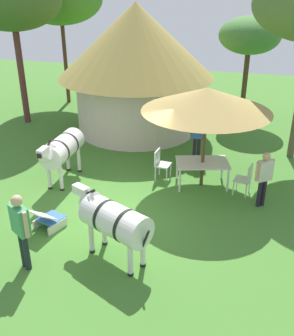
{
  "coord_description": "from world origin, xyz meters",
  "views": [
    {
      "loc": [
        3.2,
        -8.35,
        5.52
      ],
      "look_at": [
        0.69,
        0.72,
        1.0
      ],
      "focal_mm": 42.47,
      "sensor_mm": 36.0,
      "label": 1
    }
  ],
  "objects": [
    {
      "name": "acacia_tree_behind_hut",
      "position": [
        2.75,
        8.78,
        3.41
      ],
      "size": [
        2.48,
        2.48,
        4.19
      ],
      "color": "#41311C",
      "rests_on": "ground_plane"
    },
    {
      "name": "guest_behind_table",
      "position": [
        1.56,
        3.74,
        0.97
      ],
      "size": [
        0.58,
        0.27,
        1.62
      ],
      "rotation": [
        0.0,
        0.0,
        0.15
      ],
      "color": "black",
      "rests_on": "ground_plane"
    },
    {
      "name": "thatched_hut",
      "position": [
        -1.21,
        6.08,
        2.67
      ],
      "size": [
        5.89,
        5.89,
        4.78
      ],
      "rotation": [
        0.0,
        0.0,
        0.79
      ],
      "color": "beige",
      "rests_on": "ground_plane"
    },
    {
      "name": "patio_chair_near_hut",
      "position": [
        3.23,
        1.8,
        0.52
      ],
      "size": [
        0.5,
        0.52,
        0.9
      ],
      "rotation": [
        0.0,
        0.0,
        1.36
      ],
      "color": "silver",
      "rests_on": "ground_plane"
    },
    {
      "name": "striped_lounge_chair",
      "position": [
        -1.27,
        -1.17,
        0.26
      ],
      "size": [
        0.76,
        0.93,
        0.65
      ],
      "rotation": [
        0.0,
        0.0,
        5.95
      ],
      "color": "#3564AF",
      "rests_on": "ground_plane"
    },
    {
      "name": "standing_watcher",
      "position": [
        -1.02,
        -2.6,
        1.04
      ],
      "size": [
        0.54,
        0.43,
        1.73
      ],
      "rotation": [
        0.0,
        0.0,
        -0.55
      ],
      "color": "black",
      "rests_on": "ground_plane"
    },
    {
      "name": "acacia_tree_left_background",
      "position": [
        -5.95,
        5.77,
        4.76
      ],
      "size": [
        3.74,
        3.74,
        5.9
      ],
      "color": "#572D2A",
      "rests_on": "ground_plane"
    },
    {
      "name": "guest_beside_umbrella",
      "position": [
        3.68,
        1.3,
        0.93
      ],
      "size": [
        0.45,
        0.41,
        1.55
      ],
      "rotation": [
        0.0,
        0.0,
        0.68
      ],
      "color": "black",
      "rests_on": "ground_plane"
    },
    {
      "name": "patio_dining_table",
      "position": [
        1.98,
        2.07,
        0.66
      ],
      "size": [
        1.69,
        1.33,
        0.74
      ],
      "rotation": [
        0.0,
        0.0,
        0.29
      ],
      "color": "silver",
      "rests_on": "ground_plane"
    },
    {
      "name": "shade_umbrella",
      "position": [
        1.98,
        2.07,
        2.58
      ],
      "size": [
        3.55,
        3.55,
        2.9
      ],
      "color": "#4F3C23",
      "rests_on": "ground_plane"
    },
    {
      "name": "zebra_nearest_camera",
      "position": [
        -2.02,
        1.24,
        1.02
      ],
      "size": [
        0.71,
        2.34,
        1.56
      ],
      "rotation": [
        0.0,
        0.0,
        3.16
      ],
      "color": "silver",
      "rests_on": "ground_plane"
    },
    {
      "name": "patio_chair_near_lawn",
      "position": [
        0.71,
        2.18,
        0.52
      ],
      "size": [
        0.46,
        0.48,
        0.9
      ],
      "rotation": [
        0.0,
        0.0,
        -1.66
      ],
      "color": "white",
      "rests_on": "ground_plane"
    },
    {
      "name": "zebra_by_umbrella",
      "position": [
        0.67,
        -1.81,
        0.97
      ],
      "size": [
        2.05,
        1.29,
        1.5
      ],
      "rotation": [
        0.0,
        0.0,
        1.13
      ],
      "color": "silver",
      "rests_on": "ground_plane"
    },
    {
      "name": "ground_plane",
      "position": [
        0.0,
        0.0,
        0.0
      ],
      "size": [
        36.0,
        36.0,
        0.0
      ],
      "primitive_type": "plane",
      "color": "#43792C"
    }
  ]
}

